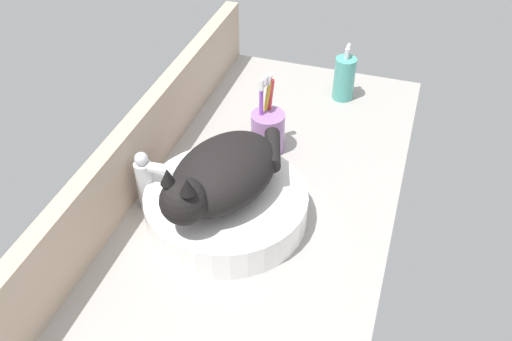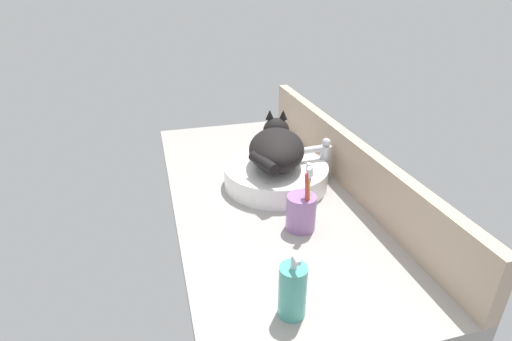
{
  "view_description": "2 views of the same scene",
  "coord_description": "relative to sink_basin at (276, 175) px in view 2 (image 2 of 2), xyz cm",
  "views": [
    {
      "loc": [
        -81.26,
        -26.79,
        82.71
      ],
      "look_at": [
        4.44,
        0.9,
        7.13
      ],
      "focal_mm": 40.0,
      "sensor_mm": 36.0,
      "label": 1
    },
    {
      "loc": [
        103.23,
        -31.3,
        61.04
      ],
      "look_at": [
        6.79,
        -4.83,
        11.23
      ],
      "focal_mm": 28.0,
      "sensor_mm": 36.0,
      "label": 2
    }
  ],
  "objects": [
    {
      "name": "soap_dispenser",
      "position": [
        52.26,
        -13.56,
        2.52
      ],
      "size": [
        5.49,
        5.49,
        14.8
      ],
      "color": "teal",
      "rests_on": "ground_plane"
    },
    {
      "name": "ground_plane",
      "position": [
        3.66,
        -4.56,
        -5.36
      ],
      "size": [
        124.53,
        56.71,
        4.0
      ],
      "primitive_type": "cube",
      "color": "#9E9993"
    },
    {
      "name": "backsplash_panel",
      "position": [
        3.66,
        21.99,
        4.77
      ],
      "size": [
        124.53,
        3.6,
        16.26
      ],
      "primitive_type": "cube",
      "color": "tan",
      "rests_on": "ground_plane"
    },
    {
      "name": "toothbrush_cup",
      "position": [
        24.89,
        -1.05,
        1.86
      ],
      "size": [
        7.8,
        7.8,
        18.69
      ],
      "color": "#996BA8",
      "rests_on": "ground_plane"
    },
    {
      "name": "cat",
      "position": [
        -1.33,
        0.33,
        9.12
      ],
      "size": [
        30.46,
        23.68,
        14.0
      ],
      "color": "black",
      "rests_on": "sink_basin"
    },
    {
      "name": "faucet",
      "position": [
        -1.12,
        16.06,
        3.94
      ],
      "size": [
        3.6,
        11.85,
        13.6
      ],
      "color": "silver",
      "rests_on": "ground_plane"
    },
    {
      "name": "sink_basin",
      "position": [
        0.0,
        0.0,
        0.0
      ],
      "size": [
        32.75,
        32.75,
        6.72
      ],
      "primitive_type": "cylinder",
      "color": "white",
      "rests_on": "ground_plane"
    }
  ]
}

